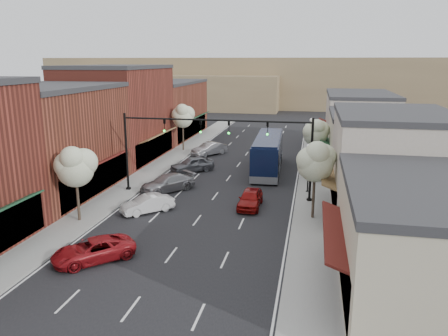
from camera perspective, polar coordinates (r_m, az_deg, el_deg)
The scene contains 29 objects.
ground at distance 30.54m, azimuth -4.52°, elevation -8.13°, with size 160.00×160.00×0.00m, color black.
sidewalk_left at distance 49.84m, azimuth -7.93°, elevation 0.59°, with size 2.80×73.00×0.15m, color gray.
sidewalk_right at distance 47.05m, azimuth 11.75°, elevation -0.36°, with size 2.80×73.00×0.15m, color gray.
curb_left at distance 49.39m, azimuth -6.40°, elevation 0.52°, with size 0.25×73.00×0.17m, color gray.
curb_right at distance 47.06m, azimuth 10.04°, elevation -0.28°, with size 0.25×73.00×0.17m, color gray.
bldg_left_midnear at distance 40.51m, azimuth -21.94°, elevation 3.26°, with size 10.14×14.10×9.40m.
bldg_left_midfar at distance 52.50m, azimuth -13.64°, elevation 6.92°, with size 10.14×14.10×10.90m.
bldg_left_far at distance 67.36m, azimuth -7.78°, elevation 7.58°, with size 10.14×18.10×8.40m.
bldg_right_near at distance 23.50m, azimuth 24.99°, elevation -8.72°, with size 9.14×12.10×5.90m.
bldg_right_midnear at distance 34.47m, azimuth 20.84°, elevation 0.37°, with size 9.14×12.10×7.90m.
bldg_right_midfar at distance 46.26m, azimuth 18.51°, elevation 2.88°, with size 9.14×12.10×6.40m.
bldg_right_far at distance 59.94m, azimuth 17.08°, elevation 5.84°, with size 9.14×16.10×7.40m.
hill_far at distance 117.56m, azimuth 7.87°, elevation 11.13°, with size 120.00×30.00×12.00m, color #7A6647.
hill_near at distance 110.47m, azimuth -5.86°, elevation 9.97°, with size 50.00×20.00×8.00m, color #7A6647.
signal_mast_right at distance 35.89m, azimuth 7.59°, elevation 2.84°, with size 8.22×0.46×7.00m.
signal_mast_left at distance 38.32m, azimuth -9.44°, elevation 3.48°, with size 8.22×0.46×7.00m.
tree_right_near at distance 31.88m, azimuth 11.93°, elevation 0.94°, with size 2.85×2.65×5.95m.
tree_right_far at distance 47.69m, azimuth 11.92°, elevation 4.63°, with size 2.85×2.65×5.43m.
tree_left_near at distance 32.43m, azimuth -18.85°, elevation 0.29°, with size 2.85×2.65×5.69m.
tree_left_far at distance 55.96m, azimuth -5.40°, elevation 6.83°, with size 2.85×2.65×6.13m.
lamp_post_near at distance 38.59m, azimuth 11.02°, elevation 1.03°, with size 0.44×0.44×4.44m.
lamp_post_far at distance 55.80m, azimuth 11.32°, elevation 4.95°, with size 0.44×0.44×4.44m.
coach_bus at distance 46.23m, azimuth 5.76°, elevation 1.96°, with size 3.12×12.18×3.69m.
red_hatchback at distance 34.87m, azimuth 3.45°, elevation -4.01°, with size 1.71×4.25×1.45m, color maroon.
parked_car_a at distance 27.00m, azimuth -16.70°, elevation -10.24°, with size 2.19×4.74×1.32m, color maroon.
parked_car_b at distance 34.21m, azimuth -9.98°, elevation -4.65°, with size 1.43×4.09×1.35m, color silver.
parked_car_c at distance 39.40m, azimuth -7.39°, elevation -1.95°, with size 2.09×5.15×1.49m, color #929297.
parked_car_d at distance 45.95m, azimuth -4.20°, elevation 0.48°, with size 1.88×4.67×1.59m, color slate.
parked_car_e at distance 53.98m, azimuth -1.92°, elevation 2.51°, with size 1.65×4.72×1.56m, color #9E9FA4.
Camera 1 is at (8.03, -27.16, 11.43)m, focal length 35.00 mm.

